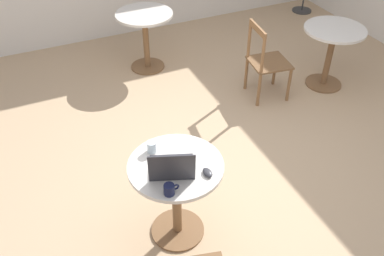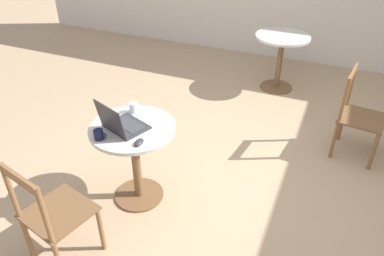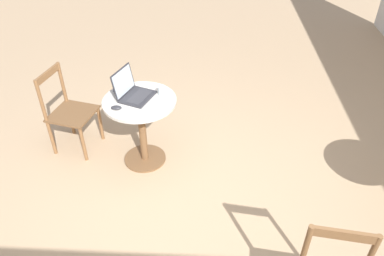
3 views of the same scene
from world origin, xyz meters
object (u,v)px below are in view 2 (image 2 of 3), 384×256
(chair_near_front, at_px, (53,215))
(mouse, at_px, (139,142))
(cafe_table_far, at_px, (281,50))
(drinking_glass, at_px, (134,108))
(cafe_table_near, at_px, (134,147))
(laptop, at_px, (122,124))
(mug, at_px, (99,135))
(chair_mid_left, at_px, (358,116))

(chair_near_front, relative_size, mouse, 8.98)
(cafe_table_far, xyz_separation_m, drinking_glass, (-0.78, -2.40, 0.24))
(cafe_table_near, relative_size, laptop, 1.86)
(chair_near_front, distance_m, mug, 0.65)
(chair_near_front, bearing_deg, cafe_table_far, 75.61)
(chair_mid_left, relative_size, laptop, 2.24)
(cafe_table_near, bearing_deg, chair_mid_left, 40.17)
(laptop, height_order, drinking_glass, laptop)
(chair_mid_left, bearing_deg, mouse, -133.47)
(laptop, relative_size, mouse, 4.00)
(chair_mid_left, distance_m, mouse, 2.24)
(chair_near_front, bearing_deg, chair_mid_left, 49.69)
(cafe_table_near, distance_m, drinking_glass, 0.33)
(cafe_table_near, distance_m, mouse, 0.33)
(chair_near_front, xyz_separation_m, drinking_glass, (0.09, 1.00, 0.34))
(mouse, xyz_separation_m, mug, (-0.31, -0.06, 0.02))
(mug, bearing_deg, mouse, 11.12)
(drinking_glass, bearing_deg, chair_near_front, -95.34)
(mouse, bearing_deg, chair_mid_left, 46.53)
(laptop, bearing_deg, chair_mid_left, 40.54)
(mug, xyz_separation_m, drinking_glass, (0.04, 0.45, 0.00))
(cafe_table_far, xyz_separation_m, mouse, (-0.51, -2.79, 0.21))
(cafe_table_near, height_order, cafe_table_far, same)
(chair_near_front, relative_size, drinking_glass, 10.06)
(chair_near_front, height_order, laptop, laptop)
(mug, bearing_deg, drinking_glass, 84.66)
(cafe_table_near, xyz_separation_m, drinking_glass, (-0.10, 0.20, 0.24))
(laptop, distance_m, mug, 0.20)
(mouse, height_order, drinking_glass, drinking_glass)
(cafe_table_near, height_order, mouse, mouse)
(chair_mid_left, relative_size, mug, 8.25)
(mug, height_order, drinking_glass, drinking_glass)
(cafe_table_far, xyz_separation_m, mug, (-0.82, -2.85, 0.24))
(cafe_table_far, bearing_deg, laptop, -105.31)
(cafe_table_near, relative_size, mouse, 7.42)
(chair_mid_left, xyz_separation_m, drinking_glass, (-1.79, -1.22, 0.34))
(cafe_table_far, height_order, chair_mid_left, chair_mid_left)
(laptop, bearing_deg, mouse, -28.32)
(cafe_table_near, relative_size, drinking_glass, 8.32)
(cafe_table_far, height_order, laptop, laptop)
(cafe_table_far, relative_size, mug, 6.82)
(cafe_table_near, height_order, laptop, laptop)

